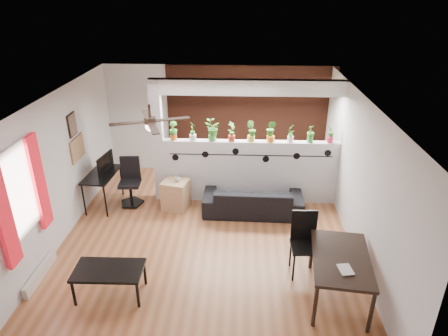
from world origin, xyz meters
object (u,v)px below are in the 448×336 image
dining_table (341,262)px  folding_chair (304,237)px  ceiling_fan (150,123)px  potted_plant_4 (251,131)px  potted_plant_8 (331,134)px  sofa (253,200)px  potted_plant_7 (311,133)px  coffee_table (109,272)px  potted_plant_1 (193,130)px  potted_plant_3 (232,131)px  office_chair (131,185)px  potted_plant_5 (271,130)px  potted_plant_0 (173,130)px  potted_plant_6 (291,133)px  cube_shelf (176,195)px  potted_plant_2 (212,130)px  computer_desk (102,177)px  cup (177,179)px

dining_table → folding_chair: (-0.44, 0.62, -0.02)m
ceiling_fan → potted_plant_4: 2.52m
potted_plant_8 → sofa: bearing=-160.4°
potted_plant_7 → coffee_table: size_ratio=0.35×
potted_plant_1 → potted_plant_3: bearing=0.0°
potted_plant_4 → office_chair: potted_plant_4 is taller
potted_plant_5 → dining_table: size_ratio=0.32×
potted_plant_5 → potted_plant_0: bearing=180.0°
potted_plant_6 → coffee_table: size_ratio=0.36×
potted_plant_3 → potted_plant_5: bearing=0.0°
potted_plant_1 → dining_table: (2.45, -2.91, -0.92)m
cube_shelf → potted_plant_4: bearing=28.9°
potted_plant_2 → coffee_table: potted_plant_2 is taller
potted_plant_0 → sofa: 2.15m
potted_plant_2 → ceiling_fan: bearing=-114.2°
sofa → office_chair: (-2.55, 0.26, 0.17)m
computer_desk → potted_plant_3: bearing=7.9°
dining_table → coffee_table: dining_table is taller
potted_plant_8 → folding_chair: 2.58m
cup → office_chair: size_ratio=0.11×
ceiling_fan → cup: 2.15m
dining_table → ceiling_fan: bearing=158.8°
cup → dining_table: (2.74, -2.48, -0.02)m
potted_plant_7 → coffee_table: 4.60m
ceiling_fan → coffee_table: 2.31m
potted_plant_2 → potted_plant_7: (1.98, 0.00, -0.04)m
potted_plant_4 → office_chair: 2.75m
ceiling_fan → sofa: size_ratio=0.63×
potted_plant_2 → coffee_table: size_ratio=0.43×
computer_desk → office_chair: 0.60m
potted_plant_4 → potted_plant_5: potted_plant_5 is taller
ceiling_fan → office_chair: 2.57m
potted_plant_2 → folding_chair: size_ratio=0.41×
sofa → cup: 1.58m
cup → office_chair: office_chair is taller
potted_plant_2 → potted_plant_1: bearing=180.0°
potted_plant_6 → dining_table: (0.47, -2.91, -0.90)m
potted_plant_7 → coffee_table: bearing=-137.4°
potted_plant_6 → computer_desk: potted_plant_6 is taller
potted_plant_1 → potted_plant_7: bearing=0.0°
potted_plant_3 → computer_desk: 2.83m
potted_plant_6 → sofa: potted_plant_6 is taller
potted_plant_1 → potted_plant_5: 1.58m
potted_plant_1 → cube_shelf: 1.37m
potted_plant_3 → office_chair: bearing=-172.4°
potted_plant_4 → cube_shelf: size_ratio=0.68×
potted_plant_7 → sofa: 1.78m
computer_desk → potted_plant_5: bearing=6.1°
ceiling_fan → office_chair: ceiling_fan is taller
dining_table → potted_plant_3: bearing=119.7°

